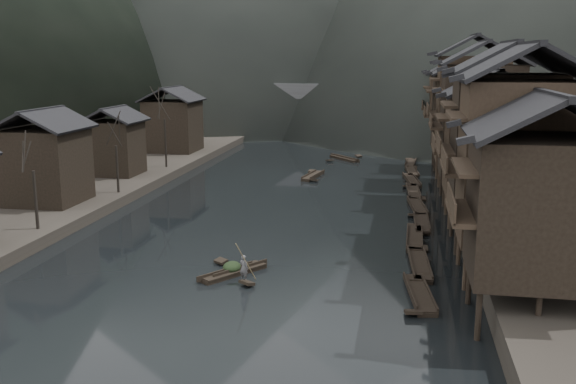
# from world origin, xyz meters

# --- Properties ---
(water) EXTENTS (300.00, 300.00, 0.00)m
(water) POSITION_xyz_m (0.00, 0.00, 0.00)
(water) COLOR black
(water) RESTS_ON ground
(left_bank) EXTENTS (40.00, 200.00, 1.20)m
(left_bank) POSITION_xyz_m (-35.00, 40.00, 0.60)
(left_bank) COLOR #2D2823
(left_bank) RESTS_ON ground
(stilt_houses) EXTENTS (9.00, 67.60, 16.08)m
(stilt_houses) POSITION_xyz_m (17.28, 19.52, 8.90)
(stilt_houses) COLOR black
(stilt_houses) RESTS_ON ground
(left_houses) EXTENTS (8.10, 53.20, 8.73)m
(left_houses) POSITION_xyz_m (-20.50, 20.12, 5.66)
(left_houses) COLOR black
(left_houses) RESTS_ON left_bank
(bare_trees) EXTENTS (4.00, 43.21, 8.00)m
(bare_trees) POSITION_xyz_m (-17.00, 13.68, 6.41)
(bare_trees) COLOR black
(bare_trees) RESTS_ON left_bank
(moored_sampans) EXTENTS (2.39, 53.52, 0.47)m
(moored_sampans) POSITION_xyz_m (11.58, 17.91, 0.20)
(moored_sampans) COLOR black
(moored_sampans) RESTS_ON water
(midriver_boats) EXTENTS (5.70, 19.24, 0.45)m
(midriver_boats) POSITION_xyz_m (1.47, 37.76, 0.20)
(midriver_boats) COLOR black
(midriver_boats) RESTS_ON water
(stone_bridge) EXTENTS (40.00, 6.00, 9.00)m
(stone_bridge) POSITION_xyz_m (-0.00, 72.00, 5.11)
(stone_bridge) COLOR #4C4C4F
(stone_bridge) RESTS_ON ground
(hero_sampan) EXTENTS (3.79, 4.79, 0.44)m
(hero_sampan) POSITION_xyz_m (-0.08, -3.17, 0.20)
(hero_sampan) COLOR black
(hero_sampan) RESTS_ON water
(cargo_heap) EXTENTS (1.16, 1.52, 0.69)m
(cargo_heap) POSITION_xyz_m (-0.22, -2.98, 0.79)
(cargo_heap) COLOR black
(cargo_heap) RESTS_ON hero_sampan
(boatman) EXTENTS (0.70, 0.58, 1.63)m
(boatman) POSITION_xyz_m (1.00, -4.67, 1.25)
(boatman) COLOR #5C5C5E
(boatman) RESTS_ON hero_sampan
(bamboo_pole) EXTENTS (0.86, 2.20, 3.15)m
(bamboo_pole) POSITION_xyz_m (1.20, -4.67, 3.64)
(bamboo_pole) COLOR #8C7A51
(bamboo_pole) RESTS_ON boatman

